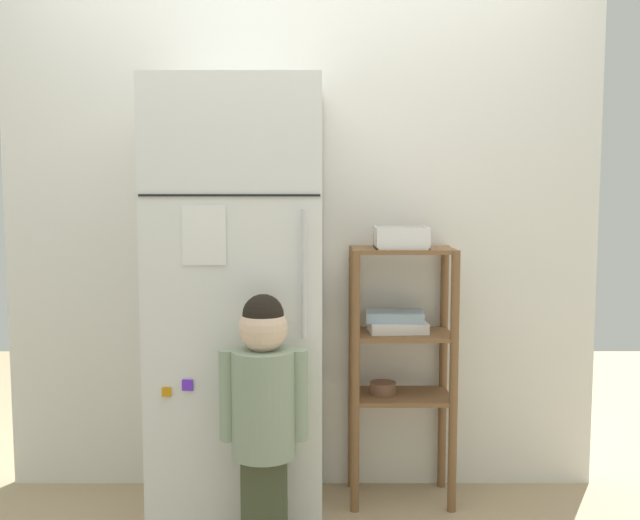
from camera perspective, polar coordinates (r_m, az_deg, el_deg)
ground_plane at (r=3.12m, az=-1.84°, el=-19.53°), size 6.00×6.00×0.00m
kitchen_wall_back at (r=3.16m, az=-1.74°, el=1.89°), size 2.60×0.03×2.24m
refrigerator at (r=2.90m, az=-6.65°, el=-3.45°), size 0.66×0.60×1.74m
child_standing at (r=2.56m, az=-4.73°, el=-11.19°), size 0.31×0.23×0.97m
pantry_shelf_unit at (r=3.08m, az=6.07°, el=-6.78°), size 0.44×0.29×1.08m
fruit_bin at (r=3.00m, az=6.45°, el=1.58°), size 0.22×0.19×0.09m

